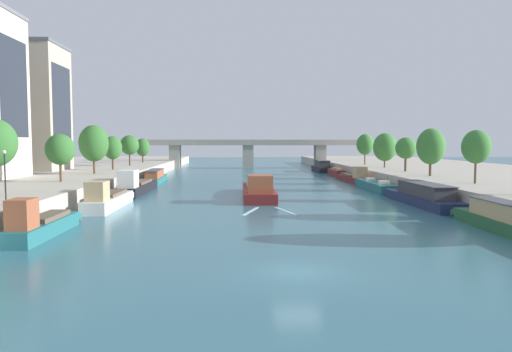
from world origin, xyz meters
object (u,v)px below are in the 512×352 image
Objects in this scene: barge_midriver at (258,190)px; moored_boat_right_downstream at (353,177)px; moored_boat_left_midway at (108,199)px; moored_boat_right_lone at (336,173)px; tree_right_by_lamp at (476,147)px; moored_boat_right_far at (376,186)px; tree_right_distant at (385,147)px; lamppost_left_bank at (5,175)px; moored_boat_left_far at (136,186)px; moored_boat_right_upstream at (422,196)px; tree_left_midway at (60,149)px; tree_left_by_lamp at (113,148)px; tree_left_third at (94,143)px; moored_boat_left_end at (155,177)px; tree_left_distant at (130,145)px; tree_left_end_of_row at (143,147)px; moored_boat_right_near at (499,218)px; tree_right_nearest at (365,144)px; moored_boat_left_downstream at (41,224)px; bridge_far at (248,150)px; tree_right_past_mid at (431,146)px; moored_boat_right_gap_after at (321,167)px.

barge_midriver reaches higher than moored_boat_right_downstream.
moored_boat_right_lone is at bearing 53.78° from moored_boat_left_midway.
tree_right_by_lamp reaches higher than barge_midriver.
moored_boat_right_far is 22.31m from tree_right_distant.
lamppost_left_bank is (-38.67, -46.19, 3.70)m from moored_boat_right_downstream.
moored_boat_left_far is 0.96× the size of moored_boat_right_upstream.
moored_boat_left_midway is 2.24× the size of tree_left_midway.
moored_boat_left_far is 2.72× the size of tree_left_by_lamp.
tree_left_third reaches higher than lamppost_left_bank.
tree_right_by_lamp is (7.06, 2.09, 5.45)m from moored_boat_right_upstream.
tree_left_distant reaches higher than moored_boat_left_end.
tree_right_by_lamp is at bearing 16.47° from moored_boat_right_upstream.
tree_left_end_of_row is (-43.09, 15.57, 5.12)m from moored_boat_right_lone.
moored_boat_left_end is 1.51× the size of moored_boat_right_lone.
tree_left_end_of_row is (-0.10, 14.43, -0.64)m from tree_left_distant.
tree_left_third reaches higher than tree_right_distant.
moored_boat_left_far is 48.71m from tree_left_end_of_row.
tree_right_nearest is (6.74, 64.40, 5.57)m from moored_boat_right_near.
tree_left_by_lamp is at bearing -162.40° from moored_boat_right_lone.
tree_left_midway reaches higher than moored_boat_right_far.
moored_boat_left_downstream is 0.66× the size of moored_boat_right_upstream.
moored_boat_left_far is at bearing 42.93° from tree_left_midway.
tree_left_midway reaches higher than lamppost_left_bank.
bridge_far is (-17.62, 75.79, 3.88)m from moored_boat_right_upstream.
barge_midriver is 24.94m from tree_left_midway.
moored_boat_right_downstream is (34.77, 17.20, -0.15)m from moored_boat_left_far.
tree_left_by_lamp is at bearing 112.78° from moored_boat_left_far.
tree_left_midway is at bearing -89.39° from tree_left_end_of_row.
tree_left_midway is at bearing -148.82° from tree_right_distant.
tree_left_end_of_row is 0.88× the size of tree_right_distant.
tree_left_end_of_row is (-7.49, 78.22, 4.89)m from moored_boat_left_downstream.
tree_right_past_mid is 34.45m from tree_right_nearest.
moored_boat_left_midway is at bearing -80.32° from tree_left_distant.
bridge_far is (-17.75, 91.11, 3.93)m from moored_boat_right_near.
tree_left_distant is at bearing 168.44° from tree_right_distant.
moored_boat_left_far reaches higher than barge_midriver.
moored_boat_right_downstream is 46.15m from tree_left_distant.
moored_boat_left_end is 1.04× the size of moored_boat_right_gap_after.
moored_boat_right_lone is 9.41m from tree_right_nearest.
tree_left_third reaches higher than moored_boat_left_end.
moored_boat_right_gap_after is at bearing 91.54° from moored_boat_right_lone.
lamppost_left_bank reaches higher than moored_boat_right_far.
tree_left_distant is at bearing 159.36° from moored_boat_right_downstream.
moored_boat_right_near is (34.76, -14.15, 0.04)m from moored_boat_left_midway.
tree_left_distant is at bearing 93.85° from lamppost_left_bank.
moored_boat_left_midway is 1.93× the size of tree_right_past_mid.
moored_boat_left_far reaches higher than moored_boat_right_downstream.
moored_boat_right_upstream is 0.27× the size of bridge_far.
tree_left_end_of_row is 51.47m from tree_right_nearest.
moored_boat_right_lone is (0.12, 15.00, -0.14)m from moored_boat_right_downstream.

